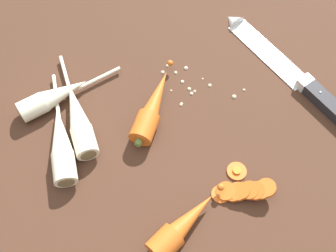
# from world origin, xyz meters

# --- Properties ---
(ground_plane) EXTENTS (1.20, 0.90, 0.04)m
(ground_plane) POSITION_xyz_m (0.00, 0.00, -0.02)
(ground_plane) COLOR #42281C
(chefs_knife) EXTENTS (0.32, 0.20, 0.04)m
(chefs_knife) POSITION_xyz_m (0.15, 0.21, 0.01)
(chefs_knife) COLOR silver
(chefs_knife) RESTS_ON ground_plane
(whole_carrot) EXTENTS (0.06, 0.19, 0.04)m
(whole_carrot) POSITION_xyz_m (-0.04, 0.00, 0.02)
(whole_carrot) COLOR #D6601E
(whole_carrot) RESTS_ON ground_plane
(whole_carrot_second) EXTENTS (0.09, 0.16, 0.04)m
(whole_carrot_second) POSITION_xyz_m (0.10, -0.18, 0.02)
(whole_carrot_second) COLOR #D6601E
(whole_carrot_second) RESTS_ON ground_plane
(parsnip_front) EXTENTS (0.18, 0.19, 0.04)m
(parsnip_front) POSITION_xyz_m (-0.15, -0.08, 0.02)
(parsnip_front) COLOR silver
(parsnip_front) RESTS_ON ground_plane
(parsnip_mid_left) EXTENTS (0.13, 0.18, 0.04)m
(parsnip_mid_left) POSITION_xyz_m (-0.22, -0.05, 0.02)
(parsnip_mid_left) COLOR silver
(parsnip_mid_left) RESTS_ON ground_plane
(parsnip_mid_right) EXTENTS (0.16, 0.20, 0.04)m
(parsnip_mid_right) POSITION_xyz_m (-0.15, -0.13, 0.02)
(parsnip_mid_right) COLOR silver
(parsnip_mid_right) RESTS_ON ground_plane
(carrot_slice_stack) EXTENTS (0.10, 0.07, 0.04)m
(carrot_slice_stack) POSITION_xyz_m (0.16, -0.08, 0.01)
(carrot_slice_stack) COLOR #D6601E
(carrot_slice_stack) RESTS_ON ground_plane
(carrot_slice_stray_near) EXTENTS (0.03, 0.03, 0.01)m
(carrot_slice_stray_near) POSITION_xyz_m (0.14, -0.05, 0.00)
(carrot_slice_stray_near) COLOR #D6601E
(carrot_slice_stray_near) RESTS_ON ground_plane
(mince_crumbs) EXTENTS (0.17, 0.09, 0.01)m
(mince_crumbs) POSITION_xyz_m (0.00, 0.09, 0.00)
(mince_crumbs) COLOR beige
(mince_crumbs) RESTS_ON ground_plane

